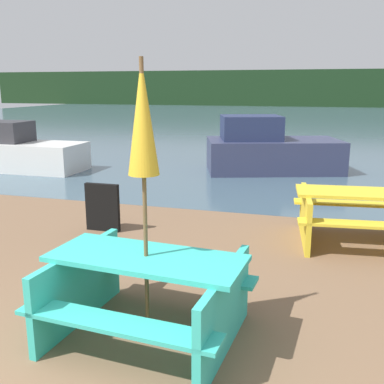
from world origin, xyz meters
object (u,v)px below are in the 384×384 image
at_px(signboard, 103,207).
at_px(boat_second, 19,152).
at_px(umbrella_gold, 143,122).
at_px(boat, 269,150).
at_px(picnic_table_teal, 147,289).
at_px(picnic_table_yellow, 360,212).

bearing_deg(signboard, boat_second, 137.87).
xyz_separation_m(umbrella_gold, boat, (0.09, 8.48, -1.37)).
height_order(picnic_table_teal, umbrella_gold, umbrella_gold).
distance_m(boat_second, signboard, 6.24).
xyz_separation_m(picnic_table_teal, umbrella_gold, (0.00, 0.00, 1.47)).
xyz_separation_m(umbrella_gold, signboard, (-1.80, 2.66, -1.56)).
bearing_deg(boat_second, umbrella_gold, -47.22).
bearing_deg(picnic_table_yellow, picnic_table_teal, -122.62).
distance_m(picnic_table_teal, umbrella_gold, 1.47).
bearing_deg(picnic_table_yellow, umbrella_gold, -122.62).
bearing_deg(umbrella_gold, boat_second, 133.20).
relative_size(picnic_table_yellow, boat, 0.51).
height_order(picnic_table_teal, boat, boat).
xyz_separation_m(picnic_table_yellow, boat_second, (-8.43, 3.72, 0.02)).
bearing_deg(picnic_table_yellow, boat_second, 156.20).
bearing_deg(signboard, boat, 72.03).
xyz_separation_m(boat, boat_second, (-6.51, -1.64, -0.07)).
bearing_deg(signboard, umbrella_gold, -55.88).
height_order(picnic_table_yellow, signboard, picnic_table_yellow).
bearing_deg(umbrella_gold, signboard, 124.12).
relative_size(picnic_table_teal, boat, 0.48).
distance_m(boat, signboard, 6.13).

